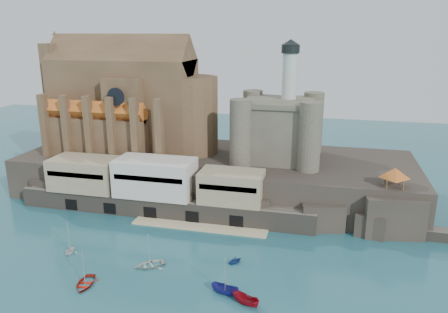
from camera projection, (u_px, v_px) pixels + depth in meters
ground at (160, 268)px, 78.77m from camera, size 300.00×300.00×0.00m
promontory at (214, 175)px, 114.19m from camera, size 100.00×36.00×10.00m
quay at (154, 189)px, 100.92m from camera, size 70.00×12.00×13.05m
church at (130, 105)px, 117.12m from camera, size 47.00×25.93×30.51m
castle_keep at (279, 126)px, 108.37m from camera, size 21.20×21.20×29.30m
rock_outcrop at (390, 214)px, 92.27m from camera, size 14.50×10.50×8.70m
pavilion at (395, 174)px, 89.99m from camera, size 6.40×6.40×5.40m
boat_0 at (85, 285)px, 73.63m from camera, size 4.11×1.74×5.58m
boat_2 at (225, 293)px, 71.22m from camera, size 2.33×2.30×5.01m
boat_4 at (70, 253)px, 84.25m from camera, size 3.02×1.97×3.36m
boat_5 at (245, 304)px, 68.53m from camera, size 2.43×2.40×4.89m
boat_6 at (150, 266)px, 79.48m from camera, size 3.34×3.92×5.62m
boat_7 at (235, 263)px, 80.60m from camera, size 3.00×2.86×2.99m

